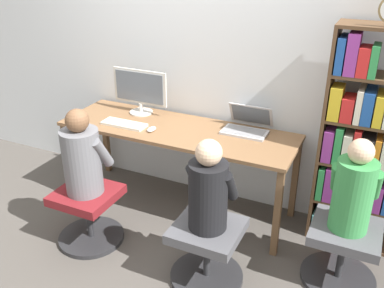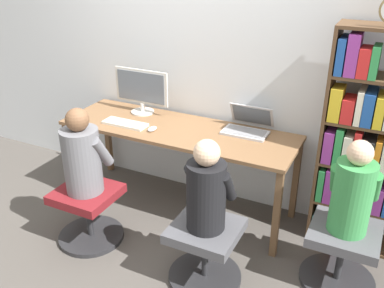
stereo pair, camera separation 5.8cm
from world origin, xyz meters
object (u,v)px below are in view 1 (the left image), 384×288
(desktop_monitor, at_px, (140,91))
(office_chair_side, at_px, (342,251))
(person_at_monitor, at_px, (82,157))
(laptop, at_px, (247,126))
(person_near_shelf, at_px, (354,190))
(person_at_laptop, at_px, (208,190))
(office_chair_left, at_px, (89,213))
(keyboard, at_px, (124,124))
(office_chair_right, at_px, (207,250))
(bookshelf, at_px, (360,152))

(desktop_monitor, bearing_deg, office_chair_side, -15.74)
(person_at_monitor, bearing_deg, desktop_monitor, 92.55)
(laptop, xyz_separation_m, person_near_shelf, (0.91, -0.55, -0.07))
(laptop, height_order, person_at_laptop, person_at_laptop)
(laptop, height_order, person_at_monitor, person_at_monitor)
(laptop, bearing_deg, office_chair_side, -31.23)
(office_chair_left, bearing_deg, person_near_shelf, 11.35)
(person_at_monitor, bearing_deg, person_at_laptop, -0.73)
(office_chair_side, height_order, person_near_shelf, person_near_shelf)
(keyboard, bearing_deg, laptop, 18.16)
(person_at_monitor, distance_m, person_at_laptop, 1.02)
(desktop_monitor, xyz_separation_m, office_chair_left, (0.04, -0.91, -0.73))
(office_chair_right, xyz_separation_m, person_near_shelf, (0.85, 0.39, 0.49))
(person_near_shelf, bearing_deg, office_chair_right, -155.47)
(keyboard, relative_size, person_at_laptop, 0.61)
(laptop, bearing_deg, office_chair_left, -136.26)
(person_at_monitor, distance_m, office_chair_side, 1.98)
(bookshelf, xyz_separation_m, office_chair_side, (0.02, -0.52, -0.53))
(desktop_monitor, xyz_separation_m, office_chair_right, (1.06, -0.93, -0.73))
(person_at_monitor, relative_size, person_at_laptop, 1.05)
(person_at_laptop, height_order, office_chair_side, person_at_laptop)
(office_chair_left, xyz_separation_m, person_at_laptop, (1.02, -0.01, 0.49))
(office_chair_left, bearing_deg, office_chair_right, -0.70)
(person_at_monitor, bearing_deg, office_chair_side, 11.05)
(office_chair_side, bearing_deg, desktop_monitor, 164.26)
(office_chair_left, distance_m, office_chair_right, 1.02)
(office_chair_right, distance_m, bookshelf, 1.34)
(keyboard, distance_m, office_chair_side, 1.98)
(laptop, height_order, bookshelf, bookshelf)
(office_chair_left, distance_m, person_at_laptop, 1.13)
(desktop_monitor, bearing_deg, person_at_monitor, -87.45)
(office_chair_left, relative_size, person_at_laptop, 0.81)
(office_chair_left, bearing_deg, person_at_monitor, 90.00)
(laptop, height_order, person_near_shelf, person_near_shelf)
(desktop_monitor, distance_m, person_near_shelf, 2.01)
(office_chair_right, xyz_separation_m, bookshelf, (0.83, 0.90, 0.53))
(keyboard, relative_size, office_chair_left, 0.75)
(office_chair_right, xyz_separation_m, person_at_laptop, (0.00, 0.00, 0.49))
(laptop, relative_size, person_near_shelf, 0.56)
(keyboard, height_order, office_chair_left, keyboard)
(laptop, distance_m, bookshelf, 0.89)
(bookshelf, bearing_deg, desktop_monitor, 179.37)
(bookshelf, bearing_deg, office_chair_side, -87.69)
(office_chair_left, bearing_deg, keyboard, 91.93)
(office_chair_left, distance_m, person_near_shelf, 1.98)
(desktop_monitor, height_order, office_chair_right, desktop_monitor)
(office_chair_side, relative_size, person_near_shelf, 0.80)
(person_near_shelf, bearing_deg, person_at_laptop, -155.73)
(office_chair_side, bearing_deg, person_at_laptop, -156.02)
(person_at_monitor, height_order, bookshelf, bookshelf)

